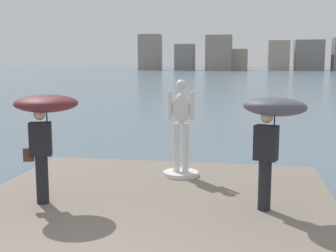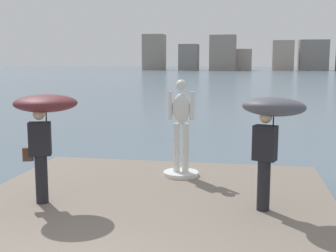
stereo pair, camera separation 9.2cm
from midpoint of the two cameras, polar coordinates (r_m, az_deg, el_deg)
The scene contains 5 objects.
ground_plane at distance 43.82m, azimuth 7.47°, elevation 4.45°, with size 400.00×400.00×0.00m, color slate.
statue_white_figure at distance 9.83m, azimuth 1.42°, elevation -1.19°, with size 0.79×0.79×2.15m.
onlooker_left at distance 8.16m, azimuth -15.87°, elevation 1.42°, with size 1.42×1.42×1.97m.
onlooker_right at distance 7.62m, azimuth 13.00°, elevation 0.92°, with size 1.36×1.37×2.00m.
distant_skyline at distance 142.72m, azimuth 9.39°, elevation 9.03°, with size 66.23×13.21×11.45m.
Camera 1 is at (1.59, -3.70, 2.96)m, focal length 47.34 mm.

